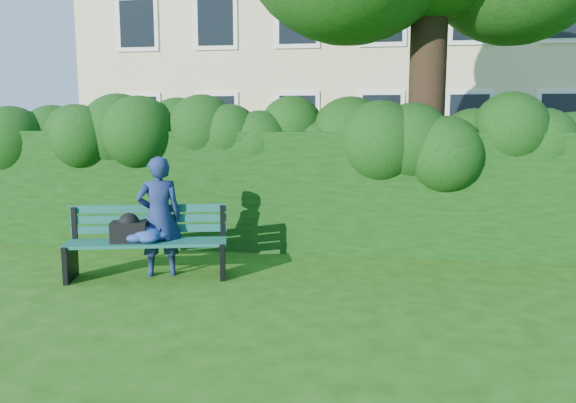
# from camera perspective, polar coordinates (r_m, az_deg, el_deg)

# --- Properties ---
(ground) EXTENTS (80.00, 80.00, 0.00)m
(ground) POSITION_cam_1_polar(r_m,az_deg,el_deg) (6.71, -0.80, -8.79)
(ground) COLOR #1F4A0D
(ground) RESTS_ON ground
(apartment_building) EXTENTS (16.00, 8.08, 12.00)m
(apartment_building) POSITION_cam_1_polar(r_m,az_deg,el_deg) (20.73, 6.10, 19.43)
(apartment_building) COLOR beige
(apartment_building) RESTS_ON ground
(hedge) EXTENTS (10.00, 1.00, 1.80)m
(hedge) POSITION_cam_1_polar(r_m,az_deg,el_deg) (8.65, 1.64, 1.17)
(hedge) COLOR black
(hedge) RESTS_ON ground
(park_bench) EXTENTS (2.04, 1.02, 0.89)m
(park_bench) POSITION_cam_1_polar(r_m,az_deg,el_deg) (7.27, -14.47, -3.61)
(park_bench) COLOR #0F4D46
(park_bench) RESTS_ON ground
(man_reading) EXTENTS (0.66, 0.56, 1.52)m
(man_reading) POSITION_cam_1_polar(r_m,az_deg,el_deg) (7.27, -12.95, -1.49)
(man_reading) COLOR navy
(man_reading) RESTS_ON ground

